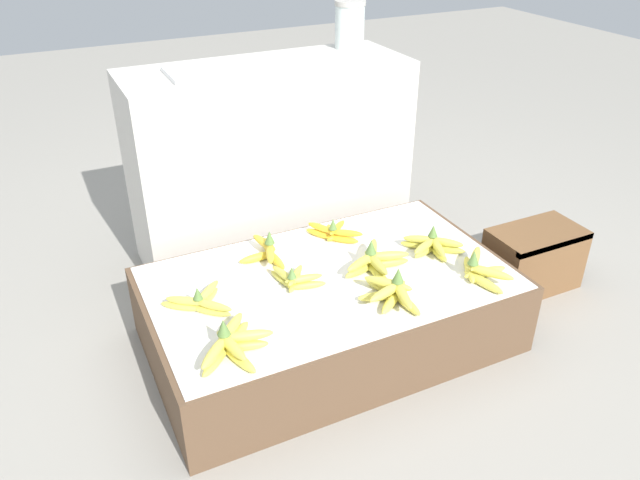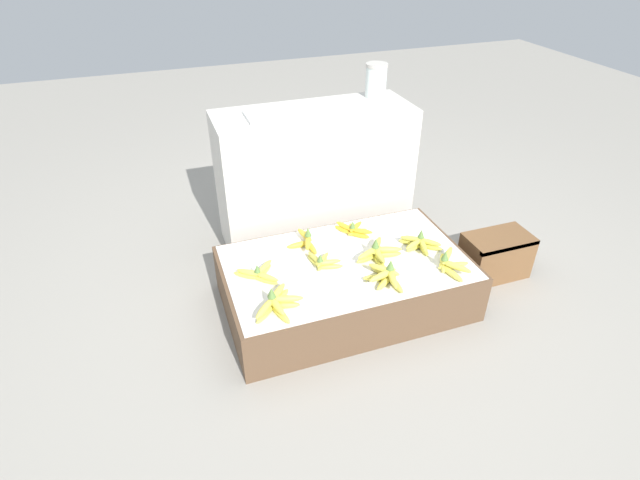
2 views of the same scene
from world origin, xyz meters
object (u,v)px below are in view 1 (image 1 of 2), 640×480
at_px(wooden_crate, 533,258).
at_px(banana_bunch_front_midright, 392,292).
at_px(banana_bunch_front_right, 480,270).
at_px(banana_bunch_back_midleft, 267,251).
at_px(banana_bunch_front_left, 232,344).
at_px(banana_bunch_middle_midright, 374,261).
at_px(foam_tray_white, 199,72).
at_px(glass_jar, 350,24).
at_px(banana_bunch_middle_right, 432,245).
at_px(banana_bunch_middle_left, 201,302).
at_px(banana_bunch_middle_midleft, 294,279).
at_px(banana_bunch_back_midright, 334,232).

relative_size(wooden_crate, banana_bunch_front_midright, 1.48).
distance_m(banana_bunch_front_right, banana_bunch_back_midleft, 0.72).
bearing_deg(banana_bunch_front_left, banana_bunch_middle_midright, 19.60).
height_order(banana_bunch_front_left, foam_tray_white, foam_tray_white).
bearing_deg(banana_bunch_front_right, banana_bunch_back_midleft, 144.33).
bearing_deg(glass_jar, banana_bunch_middle_midright, -111.93).
distance_m(banana_bunch_middle_right, glass_jar, 1.01).
bearing_deg(banana_bunch_middle_left, banana_bunch_back_midleft, 32.58).
relative_size(banana_bunch_front_midright, banana_bunch_front_right, 1.01).
height_order(banana_bunch_front_midright, banana_bunch_front_right, banana_bunch_front_midright).
distance_m(wooden_crate, glass_jar, 1.20).
xyz_separation_m(banana_bunch_middle_midleft, glass_jar, (0.61, 0.79, 0.61)).
bearing_deg(banana_bunch_middle_right, banana_bunch_back_midright, 137.54).
distance_m(banana_bunch_front_right, banana_bunch_middle_right, 0.21).
xyz_separation_m(banana_bunch_front_midright, banana_bunch_middle_midleft, (-0.24, 0.21, -0.01)).
distance_m(banana_bunch_back_midleft, foam_tray_white, 0.70).
distance_m(banana_bunch_middle_right, foam_tray_white, 1.04).
bearing_deg(banana_bunch_front_right, banana_bunch_front_left, -179.59).
relative_size(banana_bunch_middle_midright, banana_bunch_back_midleft, 1.14).
relative_size(banana_bunch_middle_midleft, glass_jar, 0.84).
height_order(banana_bunch_front_midright, banana_bunch_middle_midleft, banana_bunch_front_midright).
xyz_separation_m(banana_bunch_front_left, banana_bunch_middle_left, (-0.02, 0.24, -0.01)).
relative_size(wooden_crate, banana_bunch_front_right, 1.50).
height_order(banana_bunch_front_left, glass_jar, glass_jar).
relative_size(banana_bunch_middle_midright, banana_bunch_middle_right, 1.21).
distance_m(banana_bunch_middle_midleft, banana_bunch_middle_right, 0.52).
height_order(banana_bunch_middle_midleft, banana_bunch_back_midright, banana_bunch_back_midright).
bearing_deg(wooden_crate, banana_bunch_middle_midright, 178.26).
distance_m(banana_bunch_middle_left, banana_bunch_back_midleft, 0.35).
bearing_deg(foam_tray_white, banana_bunch_middle_right, -48.83).
bearing_deg(banana_bunch_back_midleft, banana_bunch_back_midright, 4.88).
distance_m(wooden_crate, banana_bunch_back_midright, 0.81).
bearing_deg(foam_tray_white, banana_bunch_middle_midleft, -83.67).
bearing_deg(banana_bunch_middle_left, wooden_crate, -2.49).
height_order(banana_bunch_back_midleft, glass_jar, glass_jar).
bearing_deg(banana_bunch_back_midleft, wooden_crate, -13.56).
bearing_deg(banana_bunch_middle_left, banana_bunch_middle_midright, -3.40).
distance_m(banana_bunch_middle_midright, banana_bunch_back_midright, 0.25).
bearing_deg(banana_bunch_middle_right, banana_bunch_front_left, -165.70).
xyz_separation_m(banana_bunch_middle_right, banana_bunch_back_midleft, (-0.54, 0.22, 0.00)).
height_order(banana_bunch_front_right, banana_bunch_back_midright, banana_bunch_front_right).
xyz_separation_m(banana_bunch_back_midleft, banana_bunch_back_midright, (0.27, 0.02, -0.00)).
relative_size(banana_bunch_middle_right, banana_bunch_back_midright, 1.16).
bearing_deg(banana_bunch_back_midleft, banana_bunch_middle_right, -22.24).
distance_m(banana_bunch_front_midright, banana_bunch_back_midleft, 0.48).
relative_size(wooden_crate, banana_bunch_back_midleft, 1.63).
distance_m(banana_bunch_front_left, banana_bunch_back_midleft, 0.51).
xyz_separation_m(banana_bunch_middle_right, banana_bunch_back_midright, (-0.27, 0.24, -0.00)).
relative_size(banana_bunch_middle_left, foam_tray_white, 0.90).
distance_m(banana_bunch_middle_midleft, foam_tray_white, 0.84).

